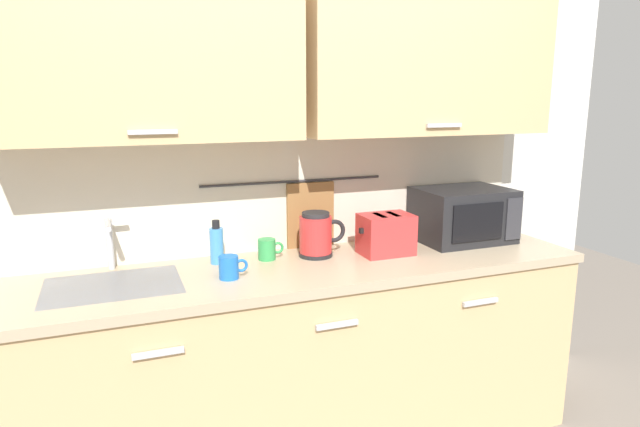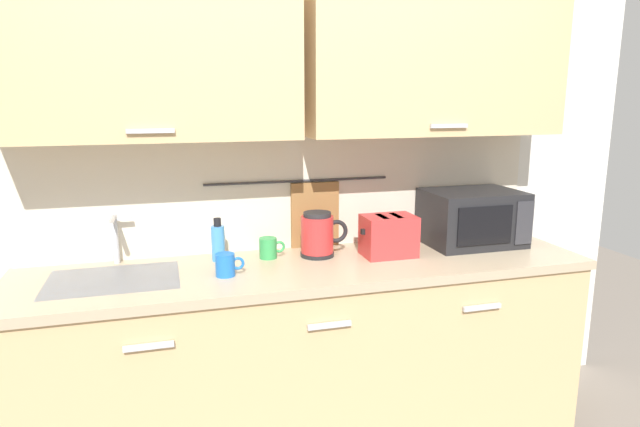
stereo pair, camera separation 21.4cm
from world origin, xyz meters
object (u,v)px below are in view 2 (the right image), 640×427
at_px(toaster, 389,236).
at_px(mug_by_kettle, 269,248).
at_px(electric_kettle, 318,235).
at_px(mug_near_sink, 226,265).
at_px(microwave, 472,218).
at_px(dish_soap_bottle, 218,242).

xyz_separation_m(toaster, mug_by_kettle, (-0.54, 0.11, -0.05)).
bearing_deg(electric_kettle, mug_by_kettle, 172.88).
height_order(electric_kettle, mug_near_sink, electric_kettle).
xyz_separation_m(electric_kettle, mug_near_sink, (-0.45, -0.18, -0.05)).
height_order(microwave, electric_kettle, microwave).
relative_size(microwave, mug_near_sink, 3.83).
distance_m(microwave, electric_kettle, 0.80).
relative_size(microwave, electric_kettle, 2.03).
bearing_deg(toaster, electric_kettle, 164.77).
xyz_separation_m(microwave, mug_by_kettle, (-1.03, 0.03, -0.09)).
distance_m(dish_soap_bottle, mug_by_kettle, 0.23).
bearing_deg(mug_near_sink, mug_by_kettle, 43.09).
relative_size(mug_near_sink, mug_by_kettle, 1.00).
bearing_deg(toaster, mug_near_sink, -173.29).
distance_m(electric_kettle, toaster, 0.33).
distance_m(electric_kettle, mug_near_sink, 0.48).
bearing_deg(dish_soap_bottle, electric_kettle, -6.57).
height_order(microwave, dish_soap_bottle, microwave).
bearing_deg(mug_by_kettle, dish_soap_bottle, 173.99).
bearing_deg(electric_kettle, microwave, -0.44).
distance_m(microwave, toaster, 0.49).
height_order(electric_kettle, dish_soap_bottle, electric_kettle).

